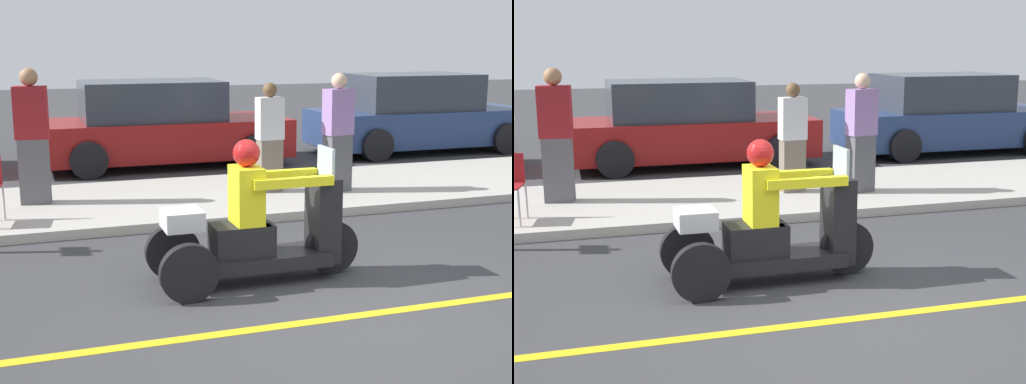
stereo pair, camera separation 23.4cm
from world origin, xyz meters
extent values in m
plane|color=#38383A|center=(0.00, 0.00, 0.00)|extent=(60.00, 60.00, 0.00)
cube|color=gold|center=(-0.45, 0.00, 0.00)|extent=(24.00, 0.12, 0.01)
cube|color=#B2ADA3|center=(0.00, 4.60, 0.06)|extent=(28.00, 2.80, 0.12)
cylinder|color=black|center=(0.35, 1.13, 0.27)|extent=(0.54, 0.10, 0.54)
cylinder|color=black|center=(-1.20, 0.78, 0.27)|extent=(0.54, 0.10, 0.54)
cylinder|color=black|center=(-1.20, 1.48, 0.27)|extent=(0.54, 0.10, 0.54)
cube|color=black|center=(-0.45, 1.13, 0.22)|extent=(1.45, 0.49, 0.14)
cube|color=black|center=(-0.59, 1.13, 0.44)|extent=(0.58, 0.39, 0.31)
cube|color=black|center=(0.25, 1.13, 0.57)|extent=(0.24, 0.39, 0.84)
cube|color=silver|center=(0.27, 1.13, 1.14)|extent=(0.03, 0.35, 0.30)
cube|color=silver|center=(-1.17, 1.13, 0.68)|extent=(0.36, 0.39, 0.18)
cube|color=yellow|center=(-0.54, 1.13, 0.87)|extent=(0.26, 0.38, 0.55)
sphere|color=red|center=(-0.54, 1.13, 1.27)|extent=(0.26, 0.26, 0.26)
cube|color=#515156|center=(-0.41, 1.01, 0.44)|extent=(0.14, 0.14, 0.31)
cube|color=#515156|center=(-0.41, 1.25, 0.44)|extent=(0.14, 0.14, 0.31)
cube|color=yellow|center=(-0.15, 0.93, 1.01)|extent=(0.80, 0.09, 0.09)
cube|color=yellow|center=(-0.15, 1.33, 1.01)|extent=(0.80, 0.09, 0.09)
cube|color=#515156|center=(-2.38, 4.81, 0.56)|extent=(0.42, 0.31, 0.89)
cube|color=maroon|center=(-2.38, 4.81, 1.36)|extent=(0.46, 0.31, 0.70)
sphere|color=#9E704C|center=(-2.38, 4.81, 1.83)|extent=(0.24, 0.24, 0.24)
cube|color=#726656|center=(0.91, 4.53, 0.50)|extent=(0.35, 0.24, 0.77)
cube|color=silver|center=(0.91, 4.53, 1.19)|extent=(0.39, 0.24, 0.61)
sphere|color=brown|center=(0.91, 4.53, 1.60)|extent=(0.21, 0.21, 0.21)
cube|color=#515156|center=(1.86, 4.24, 0.54)|extent=(0.41, 0.31, 0.84)
cube|color=#9972B2|center=(1.86, 4.24, 1.29)|extent=(0.45, 0.32, 0.66)
sphere|color=beige|center=(1.86, 4.24, 1.73)|extent=(0.23, 0.23, 0.23)
cylinder|color=#A5A8AD|center=(-2.85, 3.54, 0.34)|extent=(0.02, 0.02, 0.44)
cylinder|color=#A5A8AD|center=(-2.78, 3.98, 0.34)|extent=(0.02, 0.02, 0.44)
cube|color=maroon|center=(0.02, 7.87, 0.52)|extent=(4.56, 1.84, 0.69)
cube|color=#2D333D|center=(-0.21, 7.87, 1.22)|extent=(2.51, 1.65, 0.71)
cylinder|color=black|center=(1.50, 6.95, 0.32)|extent=(0.64, 0.22, 0.64)
cylinder|color=black|center=(1.50, 8.79, 0.32)|extent=(0.64, 0.22, 0.64)
cylinder|color=black|center=(-1.46, 6.95, 0.32)|extent=(0.64, 0.22, 0.64)
cylinder|color=black|center=(-1.46, 8.79, 0.32)|extent=(0.64, 0.22, 0.64)
cube|color=navy|center=(5.44, 7.87, 0.53)|extent=(4.56, 1.84, 0.71)
cube|color=#2D333D|center=(5.22, 7.87, 1.25)|extent=(2.51, 1.66, 0.73)
cylinder|color=black|center=(6.93, 8.79, 0.32)|extent=(0.64, 0.22, 0.64)
cylinder|color=black|center=(3.96, 6.95, 0.32)|extent=(0.64, 0.22, 0.64)
cylinder|color=black|center=(3.96, 8.79, 0.32)|extent=(0.64, 0.22, 0.64)
camera|label=1|loc=(-2.57, -5.15, 2.32)|focal=50.00mm
camera|label=2|loc=(-2.34, -5.23, 2.32)|focal=50.00mm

